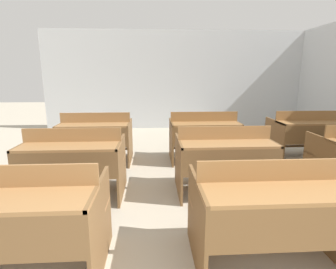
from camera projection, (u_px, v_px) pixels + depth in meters
name	position (u px, v px, depth m)	size (l,w,h in m)	color
wall_back	(176.00, 80.00, 7.37)	(7.29, 0.06, 2.71)	silver
bench_front_left	(20.00, 218.00, 1.93)	(1.17, 0.79, 0.88)	brown
bench_front_center	(270.00, 210.00, 2.05)	(1.17, 0.79, 0.88)	brown
bench_second_left	(74.00, 161.00, 3.22)	(1.17, 0.79, 0.88)	brown
bench_second_center	(224.00, 158.00, 3.34)	(1.17, 0.79, 0.88)	brown
bench_third_left	(96.00, 136.00, 4.51)	(1.17, 0.79, 0.88)	brown
bench_third_center	(204.00, 135.00, 4.62)	(1.17, 0.79, 0.88)	brown
bench_third_right	(307.00, 133.00, 4.73)	(1.17, 0.79, 0.88)	brown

